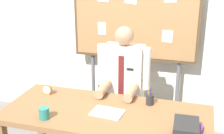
# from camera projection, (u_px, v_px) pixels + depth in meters

# --- Properties ---
(back_wall) EXTENTS (6.40, 0.08, 2.70)m
(back_wall) POSITION_uv_depth(u_px,v_px,m) (138.00, 17.00, 3.64)
(back_wall) COLOR silver
(back_wall) RESTS_ON ground_plane
(desk) EXTENTS (1.80, 0.78, 0.75)m
(desk) POSITION_uv_depth(u_px,v_px,m) (106.00, 121.00, 2.71)
(desk) COLOR brown
(desk) RESTS_ON ground_plane
(person) EXTENTS (0.55, 0.56, 1.38)m
(person) POSITION_uv_depth(u_px,v_px,m) (123.00, 95.00, 3.27)
(person) COLOR #2D2D33
(person) RESTS_ON ground_plane
(bulletin_board) EXTENTS (1.43, 0.09, 1.96)m
(bulletin_board) POSITION_uv_depth(u_px,v_px,m) (135.00, 16.00, 3.44)
(bulletin_board) COLOR #4C3823
(bulletin_board) RESTS_ON ground_plane
(book_stack) EXTENTS (0.23, 0.29, 0.10)m
(book_stack) POSITION_uv_depth(u_px,v_px,m) (187.00, 129.00, 2.31)
(book_stack) COLOR #72337F
(book_stack) RESTS_ON desk
(open_notebook) EXTENTS (0.29, 0.21, 0.01)m
(open_notebook) POSITION_uv_depth(u_px,v_px,m) (107.00, 113.00, 2.66)
(open_notebook) COLOR silver
(open_notebook) RESTS_ON desk
(desk_clock) EXTENTS (0.10, 0.04, 0.10)m
(desk_clock) POSITION_uv_depth(u_px,v_px,m) (47.00, 90.00, 3.01)
(desk_clock) COLOR olive
(desk_clock) RESTS_ON desk
(coffee_mug) EXTENTS (0.09, 0.09, 0.10)m
(coffee_mug) POSITION_uv_depth(u_px,v_px,m) (44.00, 113.00, 2.55)
(coffee_mug) COLOR #267266
(coffee_mug) RESTS_ON desk
(pen_holder) EXTENTS (0.07, 0.07, 0.16)m
(pen_holder) POSITION_uv_depth(u_px,v_px,m) (150.00, 99.00, 2.80)
(pen_holder) COLOR #262626
(pen_holder) RESTS_ON desk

